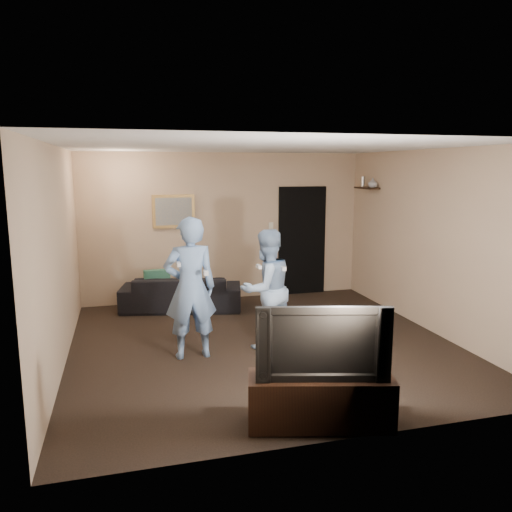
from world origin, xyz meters
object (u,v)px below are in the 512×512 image
object	(u,v)px
wii_player_right	(266,289)
television	(322,340)
tv_console	(320,400)
wii_player_left	(190,288)
sofa	(181,292)

from	to	relation	value
wii_player_right	television	bearing A→B (deg)	-92.73
tv_console	television	bearing A→B (deg)	0.00
wii_player_left	sofa	bearing A→B (deg)	86.68
television	wii_player_right	size ratio (longest dim) A/B	0.76
sofa	tv_console	xyz separation A→B (m)	(0.77, -4.19, -0.04)
tv_console	wii_player_left	bearing A→B (deg)	128.52
television	wii_player_left	xyz separation A→B (m)	(-0.90, 2.02, 0.06)
wii_player_left	tv_console	bearing A→B (deg)	-65.94
tv_console	wii_player_right	bearing A→B (deg)	101.73
wii_player_right	tv_console	bearing A→B (deg)	-92.73
sofa	wii_player_right	distance (m)	2.30
tv_console	wii_player_left	distance (m)	2.30
tv_console	television	world-z (taller)	television
television	wii_player_left	distance (m)	2.21
sofa	tv_console	world-z (taller)	sofa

